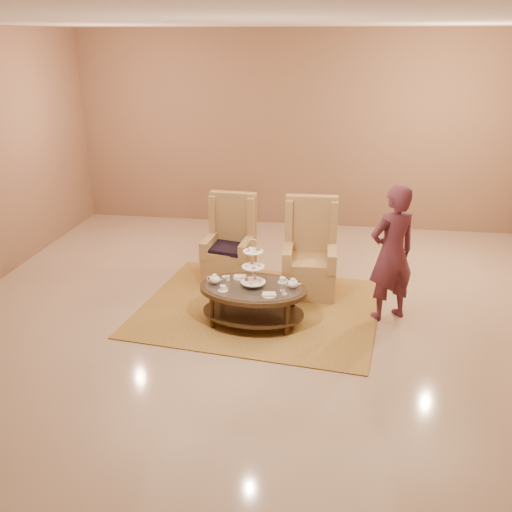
% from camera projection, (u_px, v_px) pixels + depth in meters
% --- Properties ---
extents(ground, '(8.00, 8.00, 0.00)m').
position_uv_depth(ground, '(262.00, 319.00, 7.22)').
color(ground, tan).
rests_on(ground, ground).
extents(ceiling, '(8.00, 8.00, 0.02)m').
position_uv_depth(ceiling, '(262.00, 319.00, 7.22)').
color(ceiling, white).
rests_on(ceiling, ground).
extents(wall_back, '(8.00, 0.04, 3.50)m').
position_uv_depth(wall_back, '(294.00, 131.00, 10.28)').
color(wall_back, '#8D674D').
rests_on(wall_back, ground).
extents(rug, '(3.31, 2.86, 0.02)m').
position_uv_depth(rug, '(260.00, 308.00, 7.50)').
color(rug, '#AD8D3D').
rests_on(rug, ground).
extents(tea_table, '(1.38, 1.00, 1.11)m').
position_uv_depth(tea_table, '(253.00, 293.00, 6.97)').
color(tea_table, black).
rests_on(tea_table, ground).
extents(armchair_left, '(0.72, 0.74, 1.25)m').
position_uv_depth(armchair_left, '(230.00, 251.00, 8.31)').
color(armchair_left, '#AB8450').
rests_on(armchair_left, ground).
extents(armchair_right, '(0.74, 0.76, 1.32)m').
position_uv_depth(armchair_right, '(310.00, 261.00, 7.88)').
color(armchair_right, '#AB8450').
rests_on(armchair_right, ground).
extents(person, '(0.75, 0.68, 1.73)m').
position_uv_depth(person, '(392.00, 254.00, 6.96)').
color(person, '#502230').
rests_on(person, ground).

